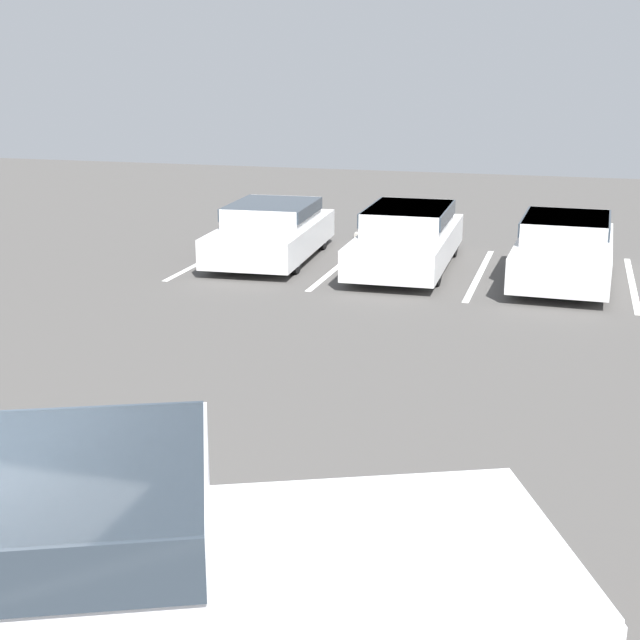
# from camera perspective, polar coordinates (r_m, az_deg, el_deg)

# --- Properties ---
(stall_stripe_a) EXTENTS (0.12, 4.57, 0.01)m
(stall_stripe_a) POSITION_cam_1_polar(r_m,az_deg,el_deg) (19.29, -6.99, 4.02)
(stall_stripe_a) COLOR white
(stall_stripe_a) RESTS_ON ground_plane
(stall_stripe_b) EXTENTS (0.12, 4.57, 0.01)m
(stall_stripe_b) POSITION_cam_1_polar(r_m,az_deg,el_deg) (18.38, 1.27, 3.53)
(stall_stripe_b) COLOR white
(stall_stripe_b) RESTS_ON ground_plane
(stall_stripe_c) EXTENTS (0.12, 4.57, 0.01)m
(stall_stripe_c) POSITION_cam_1_polar(r_m,az_deg,el_deg) (17.89, 10.18, 2.92)
(stall_stripe_c) COLOR white
(stall_stripe_c) RESTS_ON ground_plane
(stall_stripe_d) EXTENTS (0.12, 4.57, 0.01)m
(stall_stripe_d) POSITION_cam_1_polar(r_m,az_deg,el_deg) (17.84, 19.35, 2.22)
(stall_stripe_d) COLOR white
(stall_stripe_d) RESTS_ON ground_plane
(pickup_truck) EXTENTS (6.17, 4.12, 1.82)m
(pickup_truck) POSITION_cam_1_polar(r_m,az_deg,el_deg) (5.76, -14.71, -17.33)
(pickup_truck) COLOR silver
(pickup_truck) RESTS_ON ground_plane
(parked_sedan_a) EXTENTS (2.05, 4.31, 1.18)m
(parked_sedan_a) POSITION_cam_1_polar(r_m,az_deg,el_deg) (18.93, -3.10, 5.82)
(parked_sedan_a) COLOR silver
(parked_sedan_a) RESTS_ON ground_plane
(parked_sedan_b) EXTENTS (1.83, 4.66, 1.24)m
(parked_sedan_b) POSITION_cam_1_polar(r_m,az_deg,el_deg) (18.14, 5.63, 5.41)
(parked_sedan_b) COLOR silver
(parked_sedan_b) RESTS_ON ground_plane
(parked_sedan_c) EXTENTS (1.85, 4.27, 1.23)m
(parked_sedan_c) POSITION_cam_1_polar(r_m,az_deg,el_deg) (17.55, 15.37, 4.52)
(parked_sedan_c) COLOR silver
(parked_sedan_c) RESTS_ON ground_plane
(wheel_stop_curb) EXTENTS (1.97, 0.20, 0.14)m
(wheel_stop_curb) POSITION_cam_1_polar(r_m,az_deg,el_deg) (21.04, 4.88, 5.28)
(wheel_stop_curb) COLOR #B7B2A8
(wheel_stop_curb) RESTS_ON ground_plane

